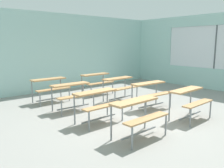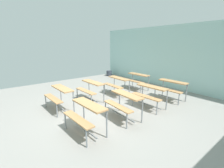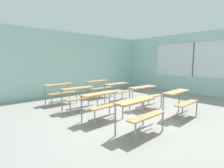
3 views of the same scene
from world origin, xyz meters
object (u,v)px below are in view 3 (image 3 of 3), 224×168
Objects in this scene: desk_bench_r0c0 at (139,109)px; desk_bench_r3c1 at (99,85)px; desk_bench_r0c1 at (180,98)px; desk_bench_r2c0 at (79,93)px; desk_bench_r1c1 at (145,92)px; desk_bench_r3c0 at (60,89)px; desk_bench_r1c0 at (102,100)px; desk_bench_r2c1 at (118,88)px.

desk_bench_r0c0 is 1.00× the size of desk_bench_r3c1.
desk_bench_r2c0 is at bearing 122.85° from desk_bench_r0c1.
desk_bench_r3c0 is at bearing 128.83° from desk_bench_r1c1.
desk_bench_r0c0 is 1.00× the size of desk_bench_r1c0.
desk_bench_r1c0 is at bearing -91.79° from desk_bench_r3c0.
desk_bench_r0c1 is 1.01× the size of desk_bench_r3c0.
desk_bench_r0c0 and desk_bench_r3c1 have the same top height.
desk_bench_r2c0 is 2.16m from desk_bench_r3c1.
desk_bench_r3c1 is (1.77, 1.25, 0.00)m from desk_bench_r2c0.
desk_bench_r1c0 is 1.87m from desk_bench_r1c1.
desk_bench_r2c1 is (-0.05, 2.50, 0.00)m from desk_bench_r0c1.
desk_bench_r1c1 is 1.01× the size of desk_bench_r3c1.
desk_bench_r2c1 is (1.74, 2.47, 0.00)m from desk_bench_r0c0.
desk_bench_r1c1 is at bearing 87.08° from desk_bench_r0c1.
desk_bench_r1c0 and desk_bench_r1c1 have the same top height.
desk_bench_r1c0 and desk_bench_r2c0 have the same top height.
desk_bench_r0c1 is (1.79, -0.03, 0.00)m from desk_bench_r0c0.
desk_bench_r3c1 is at bearing 87.85° from desk_bench_r0c1.
desk_bench_r3c0 is (-1.85, 2.57, 0.00)m from desk_bench_r1c1.
desk_bench_r0c1 is 1.24m from desk_bench_r1c1.
desk_bench_r3c0 is at bearing 177.27° from desk_bench_r3c1.
desk_bench_r1c0 is 1.27m from desk_bench_r2c0.
desk_bench_r1c1 and desk_bench_r3c1 have the same top height.
desk_bench_r3c0 is 1.81m from desk_bench_r3c1.
desk_bench_r3c1 is (-0.03, 3.77, 0.00)m from desk_bench_r0c1.
desk_bench_r1c0 is 1.01× the size of desk_bench_r2c0.
desk_bench_r1c1 is 1.02× the size of desk_bench_r2c0.
desk_bench_r1c0 is (-1.86, 1.26, 0.00)m from desk_bench_r0c1.
desk_bench_r0c0 and desk_bench_r2c1 have the same top height.
desk_bench_r2c0 is (-1.81, 1.28, 0.00)m from desk_bench_r1c1.
desk_bench_r0c1 and desk_bench_r2c0 have the same top height.
desk_bench_r1c0 is 2.55m from desk_bench_r3c0.
desk_bench_r3c0 is at bearing 141.58° from desk_bench_r2c1.
desk_bench_r1c1 is 1.26m from desk_bench_r2c1.
desk_bench_r3c0 is at bearing 93.04° from desk_bench_r2c0.
desk_bench_r0c1 and desk_bench_r1c0 have the same top height.
desk_bench_r3c1 is at bearing 63.06° from desk_bench_r0c0.
desk_bench_r2c1 is at bearing 95.59° from desk_bench_r1c1.
desk_bench_r2c1 is at bearing 0.35° from desk_bench_r2c0.
desk_bench_r0c1 is at bearing -2.74° from desk_bench_r0c0.
desk_bench_r3c0 is (-1.80, 1.30, 0.00)m from desk_bench_r2c1.
desk_bench_r0c0 is 4.13m from desk_bench_r3c1.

